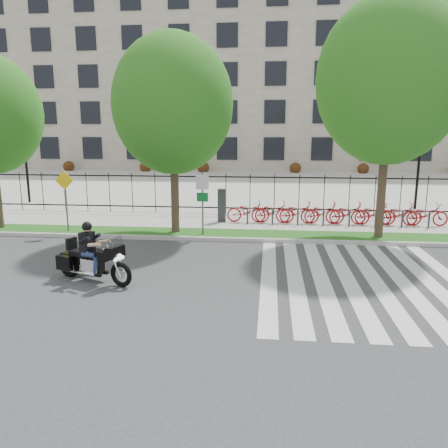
# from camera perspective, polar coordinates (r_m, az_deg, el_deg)

# --- Properties ---
(ground) EXTENTS (120.00, 120.00, 0.00)m
(ground) POSITION_cam_1_polar(r_m,az_deg,el_deg) (13.09, -3.86, -6.55)
(ground) COLOR #363638
(ground) RESTS_ON ground
(curb) EXTENTS (60.00, 0.20, 0.15)m
(curb) POSITION_cam_1_polar(r_m,az_deg,el_deg) (16.97, -1.50, -1.99)
(curb) COLOR #AFABA4
(curb) RESTS_ON ground
(grass_verge) EXTENTS (60.00, 1.50, 0.15)m
(grass_verge) POSITION_cam_1_polar(r_m,az_deg,el_deg) (17.79, -1.14, -1.34)
(grass_verge) COLOR #184D13
(grass_verge) RESTS_ON ground
(sidewalk) EXTENTS (60.00, 3.50, 0.15)m
(sidewalk) POSITION_cam_1_polar(r_m,az_deg,el_deg) (20.21, -0.26, 0.26)
(sidewalk) COLOR #ADABA2
(sidewalk) RESTS_ON ground
(plaza) EXTENTS (80.00, 34.00, 0.10)m
(plaza) POSITION_cam_1_polar(r_m,az_deg,el_deg) (37.52, 2.70, 5.55)
(plaza) COLOR #ADABA2
(plaza) RESTS_ON ground
(crosswalk_stripes) EXTENTS (5.70, 8.00, 0.01)m
(crosswalk_stripes) POSITION_cam_1_polar(r_m,az_deg,el_deg) (13.17, 17.45, -6.94)
(crosswalk_stripes) COLOR silver
(crosswalk_stripes) RESTS_ON ground
(iron_fence) EXTENTS (30.00, 0.06, 2.00)m
(iron_fence) POSITION_cam_1_polar(r_m,az_deg,el_deg) (21.75, 0.25, 3.95)
(iron_fence) COLOR black
(iron_fence) RESTS_ON sidewalk
(office_building) EXTENTS (60.00, 21.90, 20.15)m
(office_building) POSITION_cam_1_polar(r_m,az_deg,el_deg) (57.49, 4.04, 17.59)
(office_building) COLOR gray
(office_building) RESTS_ON ground
(lamp_post_left) EXTENTS (1.06, 0.70, 4.25)m
(lamp_post_left) POSITION_cam_1_polar(r_m,az_deg,el_deg) (28.10, -24.57, 8.88)
(lamp_post_left) COLOR black
(lamp_post_left) RESTS_ON ground
(lamp_post_right) EXTENTS (1.06, 0.70, 4.25)m
(lamp_post_right) POSITION_cam_1_polar(r_m,az_deg,el_deg) (25.48, 24.22, 8.72)
(lamp_post_right) COLOR black
(lamp_post_right) RESTS_ON ground
(street_tree_1) EXTENTS (4.71, 4.71, 7.77)m
(street_tree_1) POSITION_cam_1_polar(r_m,az_deg,el_deg) (17.64, -6.71, 15.24)
(street_tree_1) COLOR #3B2A20
(street_tree_1) RESTS_ON grass_verge
(street_tree_2) EXTENTS (5.36, 5.36, 8.94)m
(street_tree_2) POSITION_cam_1_polar(r_m,az_deg,el_deg) (17.81, 20.83, 17.12)
(street_tree_2) COLOR #3B2A20
(street_tree_2) RESTS_ON grass_verge
(bike_share_station) EXTENTS (10.03, 0.87, 1.50)m
(bike_share_station) POSITION_cam_1_polar(r_m,az_deg,el_deg) (19.94, 14.10, 1.44)
(bike_share_station) COLOR #2D2D33
(bike_share_station) RESTS_ON sidewalk
(sign_pole_regulatory) EXTENTS (0.50, 0.09, 2.50)m
(sign_pole_regulatory) POSITION_cam_1_polar(r_m,az_deg,el_deg) (17.19, -2.83, 3.83)
(sign_pole_regulatory) COLOR #59595B
(sign_pole_regulatory) RESTS_ON grass_verge
(sign_pole_warning) EXTENTS (0.78, 0.09, 2.49)m
(sign_pole_warning) POSITION_cam_1_polar(r_m,az_deg,el_deg) (18.89, -20.02, 3.86)
(sign_pole_warning) COLOR #59595B
(sign_pole_warning) RESTS_ON grass_verge
(motorcycle_rider) EXTENTS (2.53, 1.34, 2.06)m
(motorcycle_rider) POSITION_cam_1_polar(r_m,az_deg,el_deg) (12.80, -16.76, -4.26)
(motorcycle_rider) COLOR black
(motorcycle_rider) RESTS_ON ground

